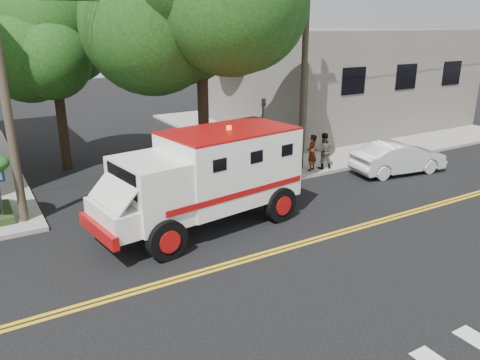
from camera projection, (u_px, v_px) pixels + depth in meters
ground at (258, 256)px, 13.76m from camera, size 100.00×100.00×0.00m
sidewalk_ne at (319, 125)px, 31.27m from camera, size 17.00×17.00×0.15m
building_right at (334, 76)px, 31.42m from camera, size 14.00×12.00×6.00m
utility_pole_left at (4, 91)px, 14.51m from camera, size 0.28×0.28×9.00m
utility_pole_right at (304, 72)px, 20.42m from camera, size 0.28×0.28×9.00m
tree_main at (215, 4)px, 17.47m from camera, size 6.08×5.70×9.85m
tree_left at (61, 42)px, 20.25m from camera, size 4.48×4.20×7.70m
tree_right at (242, 30)px, 28.95m from camera, size 4.80×4.50×8.20m
traffic_signal at (263, 132)px, 19.45m from camera, size 0.15×0.18×3.60m
armored_truck at (207, 174)px, 15.32m from camera, size 7.28×3.61×3.18m
parked_sedan at (398, 158)px, 21.18m from camera, size 4.56×2.18×1.44m
pedestrian_a at (312, 153)px, 21.01m from camera, size 0.72×0.64×1.66m
pedestrian_b at (323, 151)px, 21.33m from camera, size 0.97×0.86×1.67m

